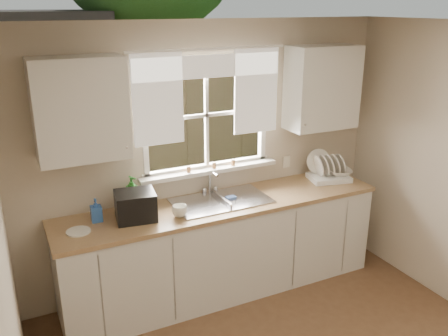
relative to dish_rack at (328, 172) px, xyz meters
name	(u,v)px	position (x,y,z in m)	size (l,w,h in m)	color
room_walls	(355,258)	(-1.23, -1.80, 0.24)	(3.62, 4.02, 2.50)	beige
ceiling	(369,29)	(-1.23, -1.73, 1.51)	(3.60, 4.00, 0.02)	silver
window	(207,133)	(-1.23, 0.27, 0.49)	(1.38, 0.16, 1.06)	white
curtains	(209,85)	(-1.23, 0.22, 0.94)	(1.50, 0.03, 0.81)	white
base_cabinets	(223,249)	(-1.23, -0.05, -0.56)	(3.00, 0.62, 0.87)	silver
countertop	(223,204)	(-1.23, -0.05, -0.10)	(3.04, 0.65, 0.04)	#9E7A4F
upper_cabinet_left	(80,109)	(-2.38, 0.09, 0.86)	(0.70, 0.33, 0.80)	silver
upper_cabinet_right	(322,87)	(-0.08, 0.09, 0.86)	(0.70, 0.33, 0.80)	silver
wall_outlet	(286,162)	(-0.35, 0.25, 0.09)	(0.08, 0.01, 0.12)	beige
sill_jars	(212,166)	(-1.21, 0.21, 0.19)	(0.50, 0.04, 0.06)	brown
sink	(221,208)	(-1.23, -0.02, -0.16)	(0.88, 0.52, 0.40)	#B7B7BC
dish_rack	(328,172)	(0.00, 0.00, 0.00)	(0.45, 0.38, 0.30)	white
bowl	(340,172)	(0.11, -0.05, 0.00)	(0.24, 0.24, 0.06)	white
soap_bottle_a	(132,194)	(-2.01, 0.13, 0.07)	(0.12, 0.12, 0.31)	#2A8029
soap_bottle_b	(96,210)	(-2.34, 0.05, 0.01)	(0.09, 0.09, 0.20)	#3061B4
soap_bottle_c	(122,203)	(-2.10, 0.13, 0.00)	(0.13, 0.13, 0.17)	beige
saucer	(78,231)	(-2.51, -0.09, -0.08)	(0.19, 0.19, 0.01)	silver
cup	(180,211)	(-1.69, -0.17, -0.03)	(0.13, 0.13, 0.10)	silver
black_appliance	(135,206)	(-2.03, -0.05, 0.03)	(0.33, 0.28, 0.24)	black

